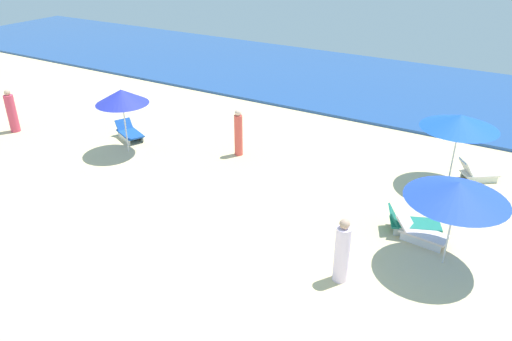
# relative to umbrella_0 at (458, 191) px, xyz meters

# --- Properties ---
(ocean) EXTENTS (60.00, 10.70, 0.12)m
(ocean) POSITION_rel_umbrella_0_xyz_m (-7.06, 13.44, -1.99)
(ocean) COLOR #224A8E
(ocean) RESTS_ON ground_plane
(umbrella_0) EXTENTS (2.41, 2.41, 2.29)m
(umbrella_0) POSITION_rel_umbrella_0_xyz_m (0.00, 0.00, 0.00)
(umbrella_0) COLOR silver
(umbrella_0) RESTS_ON ground_plane
(lounge_chair_0_0) EXTENTS (1.39, 0.69, 0.68)m
(lounge_chair_0_0) POSITION_rel_umbrella_0_xyz_m (-0.76, 0.67, -1.80)
(lounge_chair_0_0) COLOR silver
(lounge_chair_0_0) RESTS_ON ground_plane
(lounge_chair_0_1) EXTENTS (1.54, 1.11, 0.69)m
(lounge_chair_0_1) POSITION_rel_umbrella_0_xyz_m (-1.08, 0.99, -1.80)
(lounge_chair_0_1) COLOR silver
(lounge_chair_0_1) RESTS_ON ground_plane
(umbrella_4) EXTENTS (2.36, 2.36, 2.37)m
(umbrella_4) POSITION_rel_umbrella_0_xyz_m (-0.78, 4.38, 0.09)
(umbrella_4) COLOR silver
(umbrella_4) RESTS_ON ground_plane
(lounge_chair_4_0) EXTENTS (1.34, 1.19, 0.73)m
(lounge_chair_4_0) POSITION_rel_umbrella_0_xyz_m (-0.06, 5.09, -1.79)
(lounge_chair_4_0) COLOR silver
(lounge_chair_4_0) RESTS_ON ground_plane
(umbrella_5) EXTENTS (1.88, 1.88, 2.37)m
(umbrella_5) POSITION_rel_umbrella_0_xyz_m (-11.49, 0.93, 0.06)
(umbrella_5) COLOR silver
(umbrella_5) RESTS_ON ground_plane
(lounge_chair_5_0) EXTENTS (1.52, 1.14, 0.64)m
(lounge_chair_5_0) POSITION_rel_umbrella_0_xyz_m (-12.29, 1.84, -1.80)
(lounge_chair_5_0) COLOR silver
(lounge_chair_5_0) RESTS_ON ground_plane
(beachgoer_0) EXTENTS (0.53, 0.53, 1.74)m
(beachgoer_0) POSITION_rel_umbrella_0_xyz_m (-16.80, 0.04, -1.25)
(beachgoer_0) COLOR #D6425C
(beachgoer_0) RESTS_ON ground_plane
(beachgoer_1) EXTENTS (0.47, 0.47, 1.68)m
(beachgoer_1) POSITION_rel_umbrella_0_xyz_m (-1.98, -1.92, -1.27)
(beachgoer_1) COLOR white
(beachgoer_1) RESTS_ON ground_plane
(beachgoer_2) EXTENTS (0.39, 0.39, 1.74)m
(beachgoer_2) POSITION_rel_umbrella_0_xyz_m (-7.82, 2.78, -1.22)
(beachgoer_2) COLOR #E14F46
(beachgoer_2) RESTS_ON ground_plane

